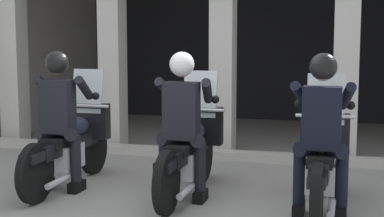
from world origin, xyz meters
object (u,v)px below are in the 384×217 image
(motorcycle_center, at_px, (190,149))
(police_officer_right, at_px, (322,121))
(police_officer_left, at_px, (59,109))
(police_officer_center, at_px, (182,113))
(motorcycle_right, at_px, (322,160))
(motorcycle_left, at_px, (72,143))

(motorcycle_center, distance_m, police_officer_right, 1.58)
(police_officer_left, relative_size, motorcycle_center, 0.78)
(motorcycle_center, height_order, police_officer_center, police_officer_center)
(police_officer_left, bearing_deg, motorcycle_right, -2.62)
(motorcycle_center, height_order, motorcycle_right, same)
(police_officer_left, distance_m, police_officer_center, 1.45)
(police_officer_center, bearing_deg, police_officer_right, -19.53)
(motorcycle_right, height_order, police_officer_right, police_officer_right)
(motorcycle_right, xyz_separation_m, police_officer_right, (-0.00, -0.28, 0.44))
(motorcycle_left, xyz_separation_m, police_officer_left, (-0.00, -0.28, 0.44))
(motorcycle_left, bearing_deg, police_officer_left, -94.81)
(police_officer_left, height_order, motorcycle_center, police_officer_left)
(police_officer_left, xyz_separation_m, motorcycle_center, (1.45, 0.28, -0.44))
(motorcycle_left, bearing_deg, police_officer_right, -13.77)
(motorcycle_center, relative_size, police_officer_right, 1.29)
(police_officer_left, relative_size, police_officer_center, 1.00)
(motorcycle_right, relative_size, police_officer_right, 1.29)
(motorcycle_right, bearing_deg, police_officer_right, -101.29)
(motorcycle_left, relative_size, motorcycle_right, 1.00)
(motorcycle_left, relative_size, police_officer_center, 1.29)
(motorcycle_center, relative_size, police_officer_center, 1.29)
(motorcycle_center, bearing_deg, motorcycle_left, 167.68)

